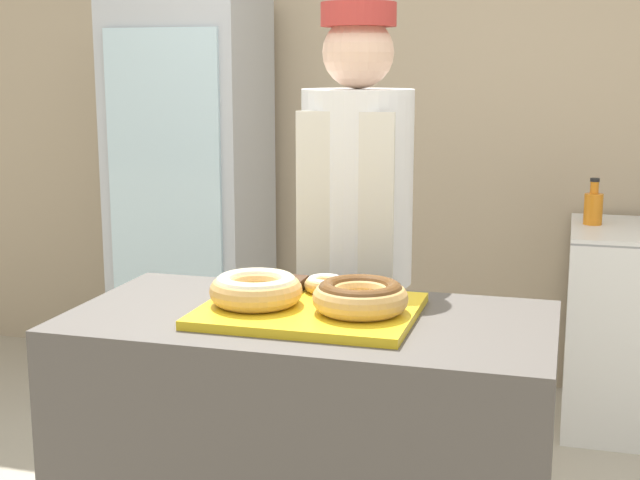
% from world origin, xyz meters
% --- Properties ---
extents(wall_back, '(8.00, 0.06, 2.70)m').
position_xyz_m(wall_back, '(0.00, 2.13, 1.35)').
color(wall_back, tan).
rests_on(wall_back, ground_plane).
extents(display_counter, '(1.25, 0.65, 0.89)m').
position_xyz_m(display_counter, '(0.00, 0.00, 0.45)').
color(display_counter, '#4C4742').
rests_on(display_counter, ground_plane).
extents(serving_tray, '(0.55, 0.44, 0.02)m').
position_xyz_m(serving_tray, '(0.00, 0.00, 0.90)').
color(serving_tray, yellow).
rests_on(serving_tray, display_counter).
extents(donut_light_glaze, '(0.24, 0.24, 0.08)m').
position_xyz_m(donut_light_glaze, '(-0.14, -0.02, 0.96)').
color(donut_light_glaze, tan).
rests_on(donut_light_glaze, serving_tray).
extents(donut_chocolate_glaze, '(0.24, 0.24, 0.08)m').
position_xyz_m(donut_chocolate_glaze, '(0.14, -0.02, 0.96)').
color(donut_chocolate_glaze, tan).
rests_on(donut_chocolate_glaze, serving_tray).
extents(donut_mini_center, '(0.12, 0.12, 0.04)m').
position_xyz_m(donut_mini_center, '(0.00, 0.15, 0.94)').
color(donut_mini_center, tan).
rests_on(donut_mini_center, serving_tray).
extents(brownie_back_left, '(0.10, 0.10, 0.03)m').
position_xyz_m(brownie_back_left, '(-0.11, 0.15, 0.93)').
color(brownie_back_left, '#382111').
rests_on(brownie_back_left, serving_tray).
extents(brownie_back_right, '(0.10, 0.10, 0.03)m').
position_xyz_m(brownie_back_right, '(0.11, 0.15, 0.93)').
color(brownie_back_right, '#382111').
rests_on(brownie_back_right, serving_tray).
extents(baker_person, '(0.36, 0.36, 1.72)m').
position_xyz_m(baker_person, '(-0.03, 0.62, 0.92)').
color(baker_person, '#4C4C51').
rests_on(baker_person, ground_plane).
extents(beverage_fridge, '(0.65, 0.58, 1.84)m').
position_xyz_m(beverage_fridge, '(-1.10, 1.73, 0.92)').
color(beverage_fridge, '#ADB2B7').
rests_on(beverage_fridge, ground_plane).
extents(bottle_orange_b, '(0.08, 0.08, 0.20)m').
position_xyz_m(bottle_orange_b, '(0.74, 1.78, 0.94)').
color(bottle_orange_b, orange).
rests_on(bottle_orange_b, chest_freezer).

